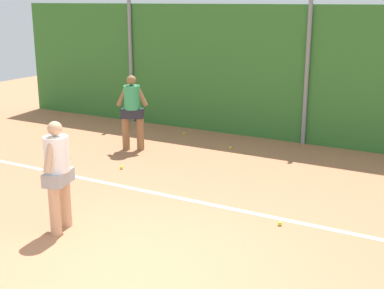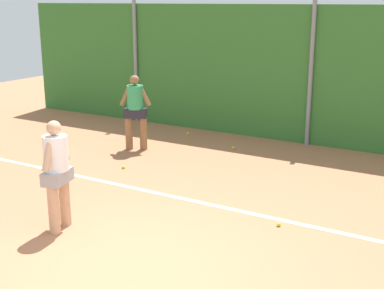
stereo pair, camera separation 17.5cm
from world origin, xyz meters
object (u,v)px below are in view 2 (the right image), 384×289
object	(u,v)px
player_foreground_near	(57,169)
tennis_ball_3	(188,133)
player_backcourt_far	(135,108)
tennis_ball_4	(233,148)
tennis_ball_0	(279,224)
tennis_ball_2	(123,167)

from	to	relation	value
player_foreground_near	tennis_ball_3	distance (m)	5.97
player_backcourt_far	tennis_ball_3	xyz separation A→B (m)	(0.33, 1.72, -0.92)
player_backcourt_far	tennis_ball_3	world-z (taller)	player_backcourt_far
player_foreground_near	tennis_ball_4	xyz separation A→B (m)	(0.33, 5.15, -0.89)
player_foreground_near	tennis_ball_3	bearing A→B (deg)	177.54
player_backcourt_far	tennis_ball_4	size ratio (longest dim) A/B	25.55
tennis_ball_4	tennis_ball_0	bearing A→B (deg)	-54.77
player_backcourt_far	tennis_ball_4	world-z (taller)	player_backcourt_far
player_foreground_near	tennis_ball_0	distance (m)	3.37
tennis_ball_3	tennis_ball_2	bearing A→B (deg)	-84.69
tennis_ball_2	tennis_ball_3	size ratio (longest dim) A/B	1.00
tennis_ball_2	tennis_ball_3	bearing A→B (deg)	95.31
player_foreground_near	tennis_ball_0	world-z (taller)	player_foreground_near
tennis_ball_3	tennis_ball_4	xyz separation A→B (m)	(1.57, -0.61, 0.00)
player_foreground_near	tennis_ball_2	size ratio (longest dim) A/B	24.96
player_backcourt_far	tennis_ball_0	size ratio (longest dim) A/B	25.55
tennis_ball_0	tennis_ball_4	size ratio (longest dim) A/B	1.00
player_backcourt_far	tennis_ball_2	distance (m)	1.69
tennis_ball_0	tennis_ball_2	world-z (taller)	same
player_backcourt_far	tennis_ball_2	world-z (taller)	player_backcourt_far
player_backcourt_far	tennis_ball_2	size ratio (longest dim) A/B	25.55
player_backcourt_far	tennis_ball_2	bearing A→B (deg)	89.03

